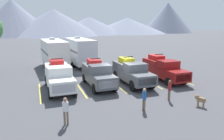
% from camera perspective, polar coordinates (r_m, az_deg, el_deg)
% --- Properties ---
extents(ground_plane, '(240.00, 240.00, 0.00)m').
position_cam_1_polar(ground_plane, '(19.22, 1.93, -4.66)').
color(ground_plane, '#47474C').
extents(pickup_truck_a, '(2.20, 5.55, 2.63)m').
position_cam_1_polar(pickup_truck_a, '(18.79, -14.10, -1.59)').
color(pickup_truck_a, white).
rests_on(pickup_truck_a, ground).
extents(pickup_truck_b, '(2.08, 5.26, 2.47)m').
position_cam_1_polar(pickup_truck_b, '(19.32, -3.82, -1.08)').
color(pickup_truck_b, '#595B60').
rests_on(pickup_truck_b, ground).
extents(pickup_truck_c, '(2.16, 5.61, 2.50)m').
position_cam_1_polar(pickup_truck_c, '(20.14, 5.31, -0.44)').
color(pickup_truck_c, '#595B60').
rests_on(pickup_truck_c, ground).
extents(pickup_truck_d, '(2.09, 5.90, 2.51)m').
position_cam_1_polar(pickup_truck_d, '(22.24, 13.59, 0.43)').
color(pickup_truck_d, maroon).
rests_on(pickup_truck_d, ground).
extents(lot_stripe_a, '(0.12, 5.50, 0.01)m').
position_cam_1_polar(lot_stripe_a, '(18.80, -18.79, -5.74)').
color(lot_stripe_a, gold).
rests_on(lot_stripe_a, ground).
extents(lot_stripe_b, '(0.12, 5.50, 0.01)m').
position_cam_1_polar(lot_stripe_b, '(19.11, -8.58, -4.88)').
color(lot_stripe_b, gold).
rests_on(lot_stripe_b, ground).
extents(lot_stripe_c, '(0.12, 5.50, 0.01)m').
position_cam_1_polar(lot_stripe_c, '(20.01, 0.98, -3.94)').
color(lot_stripe_c, gold).
rests_on(lot_stripe_c, ground).
extents(lot_stripe_d, '(0.12, 5.50, 0.01)m').
position_cam_1_polar(lot_stripe_d, '(21.40, 9.49, -3.00)').
color(lot_stripe_d, gold).
rests_on(lot_stripe_d, ground).
extents(lot_stripe_e, '(0.12, 5.50, 0.01)m').
position_cam_1_polar(lot_stripe_e, '(23.22, 16.80, -2.14)').
color(lot_stripe_e, gold).
rests_on(lot_stripe_e, ground).
extents(camper_trailer_a, '(2.99, 8.25, 3.84)m').
position_cam_1_polar(camper_trailer_a, '(27.74, -15.29, 4.57)').
color(camper_trailer_a, white).
rests_on(camper_trailer_a, ground).
extents(camper_trailer_b, '(3.07, 8.18, 3.89)m').
position_cam_1_polar(camper_trailer_b, '(28.63, -8.66, 5.16)').
color(camper_trailer_b, silver).
rests_on(camper_trailer_b, ground).
extents(person_a, '(0.21, 0.34, 1.54)m').
position_cam_1_polar(person_a, '(14.21, 8.65, -7.37)').
color(person_a, '#726047').
rests_on(person_a, ground).
extents(person_b, '(0.35, 0.25, 1.64)m').
position_cam_1_polar(person_b, '(12.42, -12.37, -10.27)').
color(person_b, '#726047').
rests_on(person_b, ground).
extents(person_c, '(0.22, 0.34, 1.58)m').
position_cam_1_polar(person_c, '(16.34, 15.21, -4.92)').
color(person_c, '#726047').
rests_on(person_c, ground).
extents(dog, '(0.46, 0.82, 0.79)m').
position_cam_1_polar(dog, '(16.08, 22.39, -7.13)').
color(dog, olive).
rests_on(dog, ground).
extents(mountain_ridge, '(163.26, 48.53, 17.61)m').
position_cam_1_polar(mountain_ridge, '(106.27, -18.79, 12.43)').
color(mountain_ridge, gray).
rests_on(mountain_ridge, ground).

